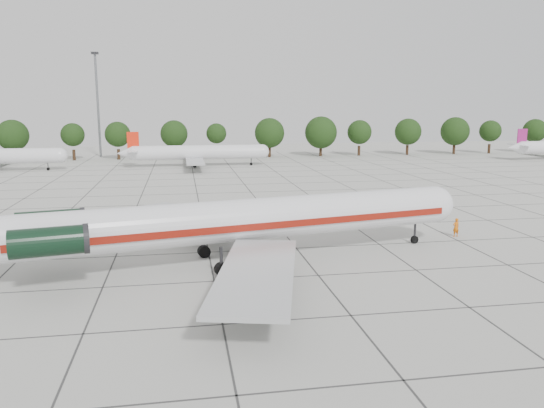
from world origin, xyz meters
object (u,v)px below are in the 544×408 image
Objects in this scene: main_airliner at (219,222)px; floodlight_mast at (97,99)px; bg_airliner_c at (198,153)px; ground_crew at (456,227)px.

main_airliner is 1.72× the size of floodlight_mast.
bg_airliner_c is 35.70m from floodlight_mast.
bg_airliner_c reaches higher than ground_crew.
floodlight_mast reaches higher than main_airliner.
floodlight_mast is at bearing 133.62° from bg_airliner_c.
floodlight_mast is (-46.59, 90.41, 13.35)m from ground_crew.
ground_crew is at bearing 1.64° from main_airliner.
floodlight_mast reaches higher than bg_airliner_c.
main_airliner is 24.67m from ground_crew.
main_airliner reaches higher than bg_airliner_c.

